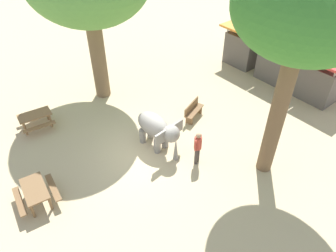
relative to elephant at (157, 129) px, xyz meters
The scene contains 10 objects.
ground_plane 1.23m from the elephant, 82.90° to the right, with size 60.00×60.00×0.00m, color tan.
elephant is the anchor object (origin of this frame).
person_handler 1.98m from the elephant, 20.51° to the left, with size 0.32×0.49×1.62m.
shade_tree_secondary 7.29m from the elephant, 34.71° to the left, with size 4.66×4.27×8.39m.
wooden_bench 2.84m from the elephant, 101.92° to the left, with size 0.86×1.45×0.88m.
picnic_table_near 6.12m from the elephant, 142.75° to the right, with size 1.66×1.68×0.78m.
picnic_table_far 5.46m from the elephant, 94.42° to the right, with size 1.68×1.66×0.78m.
market_stall_orange 9.72m from the elephant, 107.07° to the left, with size 2.50×2.50×2.52m.
market_stall_green 9.29m from the elephant, 91.55° to the left, with size 2.50×2.50×2.52m.
market_stall_red 9.58m from the elephant, 75.82° to the left, with size 2.50×2.50×2.52m.
Camera 1 is at (8.54, -5.84, 9.93)m, focal length 34.04 mm.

